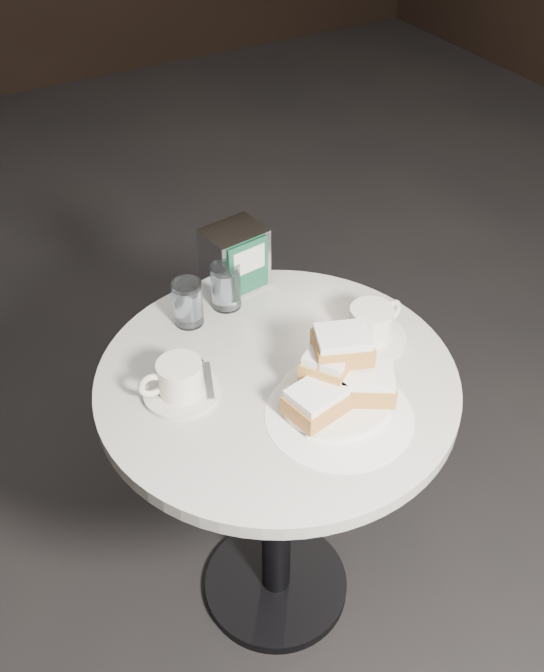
{
  "coord_description": "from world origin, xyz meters",
  "views": [
    {
      "loc": [
        -0.52,
        -0.9,
        1.73
      ],
      "look_at": [
        0.0,
        0.02,
        0.83
      ],
      "focal_mm": 40.0,
      "sensor_mm": 36.0,
      "label": 1
    }
  ],
  "objects_px": {
    "cafe_table": "(277,444)",
    "water_glass_right": "(226,287)",
    "water_glass_left": "(188,303)",
    "coffee_cup_left": "(180,381)",
    "beignet_plate": "(338,379)",
    "napkin_dispenser": "(235,259)",
    "coffee_cup_right": "(371,326)"
  },
  "relations": [
    {
      "from": "beignet_plate",
      "to": "napkin_dispenser",
      "type": "xyz_separation_m",
      "value": [
        0.0,
        0.4,
        0.02
      ]
    },
    {
      "from": "cafe_table",
      "to": "water_glass_left",
      "type": "bearing_deg",
      "value": 108.49
    },
    {
      "from": "coffee_cup_left",
      "to": "cafe_table",
      "type": "bearing_deg",
      "value": -8.66
    },
    {
      "from": "coffee_cup_left",
      "to": "water_glass_right",
      "type": "relative_size",
      "value": 1.57
    },
    {
      "from": "water_glass_left",
      "to": "napkin_dispenser",
      "type": "relative_size",
      "value": 0.69
    },
    {
      "from": "cafe_table",
      "to": "napkin_dispenser",
      "type": "distance_m",
      "value": 0.41
    },
    {
      "from": "cafe_table",
      "to": "water_glass_right",
      "type": "distance_m",
      "value": 0.35
    },
    {
      "from": "coffee_cup_right",
      "to": "water_glass_right",
      "type": "height_order",
      "value": "water_glass_right"
    },
    {
      "from": "beignet_plate",
      "to": "napkin_dispenser",
      "type": "relative_size",
      "value": 1.61
    },
    {
      "from": "water_glass_left",
      "to": "water_glass_right",
      "type": "height_order",
      "value": "water_glass_right"
    },
    {
      "from": "beignet_plate",
      "to": "coffee_cup_right",
      "type": "xyz_separation_m",
      "value": [
        0.15,
        0.11,
        -0.02
      ]
    },
    {
      "from": "coffee_cup_left",
      "to": "water_glass_right",
      "type": "bearing_deg",
      "value": 50.81
    },
    {
      "from": "water_glass_left",
      "to": "napkin_dispenser",
      "type": "bearing_deg",
      "value": 24.11
    },
    {
      "from": "coffee_cup_right",
      "to": "napkin_dispenser",
      "type": "relative_size",
      "value": 1.18
    },
    {
      "from": "beignet_plate",
      "to": "napkin_dispenser",
      "type": "bearing_deg",
      "value": 89.98
    },
    {
      "from": "cafe_table",
      "to": "water_glass_right",
      "type": "height_order",
      "value": "water_glass_right"
    },
    {
      "from": "coffee_cup_right",
      "to": "napkin_dispenser",
      "type": "bearing_deg",
      "value": 108.95
    },
    {
      "from": "water_glass_right",
      "to": "napkin_dispenser",
      "type": "xyz_separation_m",
      "value": [
        0.05,
        0.05,
        0.02
      ]
    },
    {
      "from": "coffee_cup_right",
      "to": "water_glass_left",
      "type": "xyz_separation_m",
      "value": [
        -0.29,
        0.23,
        0.01
      ]
    },
    {
      "from": "beignet_plate",
      "to": "coffee_cup_left",
      "type": "bearing_deg",
      "value": 147.96
    },
    {
      "from": "water_glass_left",
      "to": "cafe_table",
      "type": "bearing_deg",
      "value": -71.51
    },
    {
      "from": "coffee_cup_left",
      "to": "beignet_plate",
      "type": "bearing_deg",
      "value": -26.43
    },
    {
      "from": "cafe_table",
      "to": "beignet_plate",
      "type": "relative_size",
      "value": 3.21
    },
    {
      "from": "beignet_plate",
      "to": "coffee_cup_right",
      "type": "bearing_deg",
      "value": 35.6
    },
    {
      "from": "coffee_cup_right",
      "to": "cafe_table",
      "type": "bearing_deg",
      "value": 171.95
    },
    {
      "from": "water_glass_right",
      "to": "water_glass_left",
      "type": "bearing_deg",
      "value": -172.48
    },
    {
      "from": "water_glass_left",
      "to": "water_glass_right",
      "type": "relative_size",
      "value": 0.98
    },
    {
      "from": "cafe_table",
      "to": "coffee_cup_left",
      "type": "bearing_deg",
      "value": 165.73
    },
    {
      "from": "beignet_plate",
      "to": "water_glass_right",
      "type": "height_order",
      "value": "beignet_plate"
    },
    {
      "from": "cafe_table",
      "to": "beignet_plate",
      "type": "bearing_deg",
      "value": -59.07
    },
    {
      "from": "napkin_dispenser",
      "to": "cafe_table",
      "type": "bearing_deg",
      "value": -109.35
    },
    {
      "from": "napkin_dispenser",
      "to": "coffee_cup_left",
      "type": "bearing_deg",
      "value": -141.57
    }
  ]
}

